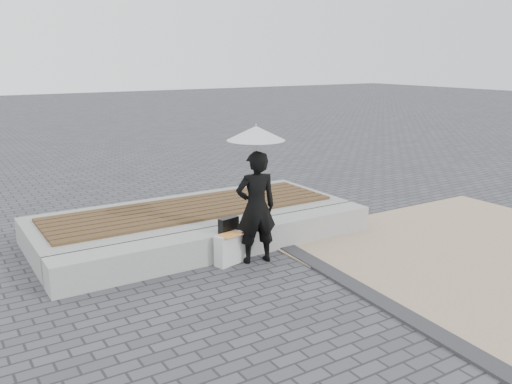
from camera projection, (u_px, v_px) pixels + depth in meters
ground at (294, 295)px, 6.49m from camera, size 80.00×80.00×0.00m
terrazzo_zone at (496, 256)px, 7.73m from camera, size 5.00×5.00×0.02m
edging_band at (369, 295)px, 6.46m from camera, size 0.61×5.20×0.04m
seating_ledge at (228, 242)px, 7.76m from camera, size 5.00×0.45×0.40m
timber_platform at (192, 221)px, 8.74m from camera, size 5.00×2.00×0.40m
timber_decking at (192, 208)px, 8.69m from camera, size 4.60×1.40×0.04m
woman at (256, 207)px, 7.38m from camera, size 0.64×0.49×1.57m
parasol at (256, 133)px, 7.13m from camera, size 0.78×0.78×0.99m
handbag at (228, 225)px, 7.53m from camera, size 0.32×0.17×0.21m
canvas_tote at (229, 249)px, 7.43m from camera, size 0.44×0.28×0.43m
magazine at (230, 235)px, 7.33m from camera, size 0.33×0.27×0.01m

